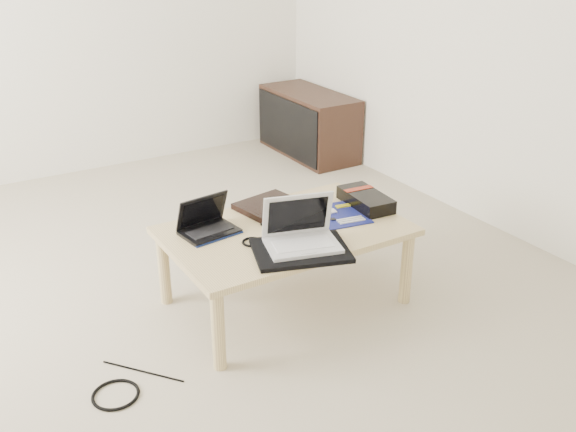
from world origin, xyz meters
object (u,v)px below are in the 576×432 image
coffee_table (285,237)px  media_cabinet (308,124)px  white_laptop (301,235)px  netbook (207,225)px  gpu_box (366,200)px

coffee_table → media_cabinet: size_ratio=1.22×
media_cabinet → white_laptop: (-1.36, -2.04, 0.22)m
media_cabinet → netbook: (-1.64, -1.68, 0.19)m
media_cabinet → coffee_table: bearing=-125.6°
netbook → gpu_box: size_ratio=0.83×
netbook → white_laptop: white_laptop is taller
coffee_table → white_laptop: 0.24m
white_laptop → gpu_box: size_ratio=1.10×
coffee_table → netbook: size_ratio=4.06×
coffee_table → white_laptop: size_ratio=3.07×
netbook → gpu_box: bearing=-9.3°
media_cabinet → white_laptop: bearing=-123.7°
gpu_box → media_cabinet: bearing=65.4°
coffee_table → gpu_box: size_ratio=3.39×
coffee_table → netbook: (-0.33, 0.15, 0.09)m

